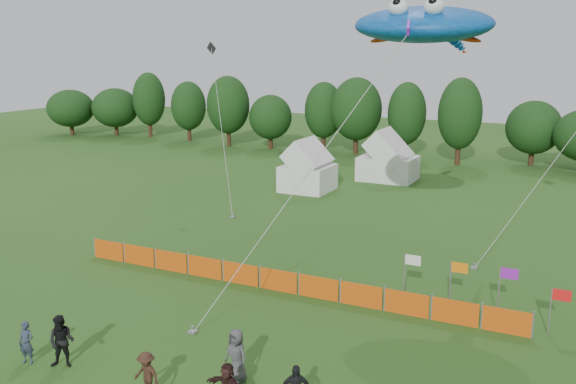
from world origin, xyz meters
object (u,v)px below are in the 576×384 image
at_px(tent_left, 308,170).
at_px(spectator_a, 26,343).
at_px(stingray_kite, 427,25).
at_px(spectator_b, 62,342).
at_px(spectator_c, 146,375).
at_px(tent_right, 388,161).
at_px(spectator_e, 237,355).
at_px(barrier_fence, 278,280).

bearing_deg(tent_left, spectator_a, -84.69).
bearing_deg(spectator_a, stingray_kite, 45.94).
relative_size(spectator_b, spectator_c, 1.23).
relative_size(tent_right, spectator_b, 2.42).
bearing_deg(tent_right, stingray_kite, -68.53).
bearing_deg(stingray_kite, spectator_c, -105.43).
bearing_deg(spectator_e, spectator_a, -147.04).
relative_size(tent_right, spectator_a, 2.94).
height_order(tent_left, spectator_b, tent_left).
height_order(tent_right, spectator_a, tent_right).
bearing_deg(barrier_fence, tent_right, 96.98).
xyz_separation_m(tent_right, barrier_fence, (3.21, -26.19, -1.13)).
bearing_deg(spectator_c, tent_left, 112.54).
distance_m(tent_right, barrier_fence, 26.41).
xyz_separation_m(spectator_a, spectator_b, (1.31, 0.37, 0.17)).
xyz_separation_m(spectator_c, spectator_e, (2.02, 2.17, 0.14)).
height_order(tent_left, barrier_fence, tent_left).
bearing_deg(spectator_b, spectator_c, -27.90).
height_order(spectator_b, spectator_c, spectator_b).
relative_size(tent_left, spectator_b, 1.94).
bearing_deg(spectator_c, spectator_e, 54.49).
bearing_deg(tent_right, spectator_a, -92.49).
distance_m(barrier_fence, spectator_e, 8.17).
distance_m(tent_right, spectator_a, 36.26).
bearing_deg(spectator_e, barrier_fence, 123.20).
distance_m(spectator_a, stingray_kite, 21.61).
xyz_separation_m(spectator_b, spectator_e, (5.93, 1.88, -0.03)).
bearing_deg(spectator_e, spectator_b, -146.73).
xyz_separation_m(barrier_fence, spectator_e, (2.45, -7.78, 0.42)).
xyz_separation_m(tent_right, stingray_kite, (8.00, -20.34, 10.25)).
xyz_separation_m(spectator_a, spectator_c, (5.21, 0.08, -0.01)).
relative_size(barrier_fence, spectator_b, 11.56).
height_order(spectator_c, stingray_kite, stingray_kite).
relative_size(barrier_fence, spectator_c, 14.17).
bearing_deg(spectator_b, barrier_fence, 46.63).
bearing_deg(tent_left, stingray_kite, -48.09).
distance_m(tent_left, tent_right, 7.90).
bearing_deg(tent_left, spectator_e, -69.94).
bearing_deg(barrier_fence, tent_left, 111.05).
height_order(spectator_a, spectator_e, spectator_e).
bearing_deg(stingray_kite, spectator_a, -121.10).
bearing_deg(barrier_fence, spectator_b, -109.78).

